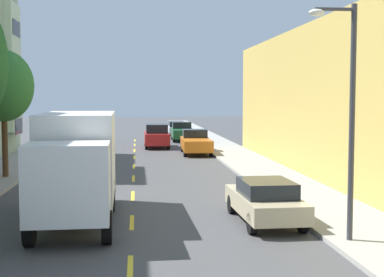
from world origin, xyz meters
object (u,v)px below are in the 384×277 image
object	(u,v)px
parked_hatchback_burgundy	(86,134)
parked_sedan_champagne	(265,200)
parked_wagon_white	(176,128)
parked_pickup_forest	(182,132)
delivery_box_truck	(77,161)
street_lamp	(347,104)
street_tree_third	(3,86)
parked_pickup_orange	(196,143)
moving_red_sedan	(157,136)

from	to	relation	value
parked_hatchback_burgundy	parked_sedan_champagne	size ratio (longest dim) A/B	0.89
parked_wagon_white	parked_pickup_forest	bearing A→B (deg)	-89.79
parked_sedan_champagne	parked_pickup_forest	world-z (taller)	parked_pickup_forest
delivery_box_truck	parked_hatchback_burgundy	world-z (taller)	delivery_box_truck
parked_sedan_champagne	parked_wagon_white	xyz separation A→B (m)	(0.09, 42.34, 0.05)
street_lamp	parked_hatchback_burgundy	xyz separation A→B (m)	(-10.42, 37.07, -3.18)
street_tree_third	parked_pickup_orange	xyz separation A→B (m)	(10.86, 11.56, -3.84)
street_tree_third	parked_hatchback_burgundy	xyz separation A→B (m)	(1.93, 23.30, -3.91)
street_lamp	moving_red_sedan	distance (m)	31.00
parked_pickup_forest	parked_wagon_white	size ratio (longest dim) A/B	1.14
parked_wagon_white	moving_red_sedan	world-z (taller)	moving_red_sedan
street_lamp	delivery_box_truck	world-z (taller)	street_lamp
street_lamp	parked_wagon_white	distance (m)	45.42
parked_sedan_champagne	parked_wagon_white	distance (m)	42.34
parked_pickup_orange	parked_pickup_forest	world-z (taller)	same
parked_wagon_white	parked_sedan_champagne	bearing A→B (deg)	-90.12
street_lamp	parked_wagon_white	bearing A→B (deg)	91.87
parked_sedan_champagne	parked_pickup_orange	xyz separation A→B (m)	(0.09, 22.38, 0.08)
street_tree_third	parked_wagon_white	bearing A→B (deg)	70.98
street_tree_third	parked_wagon_white	world-z (taller)	street_tree_third
street_lamp	parked_wagon_white	xyz separation A→B (m)	(-1.48, 45.28, -3.13)
moving_red_sedan	parked_pickup_forest	bearing A→B (deg)	69.16
parked_pickup_orange	parked_wagon_white	distance (m)	19.96
parked_hatchback_burgundy	parked_pickup_orange	distance (m)	14.76
parked_hatchback_burgundy	moving_red_sedan	distance (m)	9.03
parked_hatchback_burgundy	parked_pickup_forest	xyz separation A→B (m)	(8.97, 0.57, 0.07)
street_lamp	parked_hatchback_burgundy	bearing A→B (deg)	105.70
delivery_box_truck	parked_pickup_orange	xyz separation A→B (m)	(6.27, 21.38, -1.17)
street_tree_third	parked_pickup_forest	bearing A→B (deg)	65.48
parked_wagon_white	moving_red_sedan	xyz separation A→B (m)	(-2.66, -14.71, 0.18)
street_lamp	moving_red_sedan	world-z (taller)	street_lamp
parked_sedan_champagne	parked_pickup_orange	distance (m)	22.38
parked_hatchback_burgundy	parked_pickup_forest	size ratio (longest dim) A/B	0.76
street_tree_third	parked_hatchback_burgundy	bearing A→B (deg)	85.28
street_lamp	parked_pickup_forest	xyz separation A→B (m)	(-1.45, 37.64, -3.11)
parked_sedan_champagne	parked_wagon_white	world-z (taller)	parked_wagon_white
delivery_box_truck	parked_sedan_champagne	bearing A→B (deg)	-9.18
parked_pickup_orange	moving_red_sedan	distance (m)	5.89
street_tree_third	street_lamp	bearing A→B (deg)	-48.12
delivery_box_truck	moving_red_sedan	xyz separation A→B (m)	(3.61, 26.63, -1.01)
delivery_box_truck	parked_sedan_champagne	size ratio (longest dim) A/B	1.71
parked_sedan_champagne	parked_pickup_forest	size ratio (longest dim) A/B	0.85
street_tree_third	delivery_box_truck	bearing A→B (deg)	-64.93
street_tree_third	parked_sedan_champagne	distance (m)	15.77
parked_hatchback_burgundy	parked_wagon_white	bearing A→B (deg)	42.59
parked_hatchback_burgundy	parked_sedan_champagne	distance (m)	35.25
delivery_box_truck	parked_wagon_white	xyz separation A→B (m)	(6.27, 41.34, -1.20)
parked_hatchback_burgundy	parked_sedan_champagne	bearing A→B (deg)	-75.46
street_lamp	parked_wagon_white	size ratio (longest dim) A/B	1.39
parked_pickup_orange	parked_pickup_forest	size ratio (longest dim) A/B	1.00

